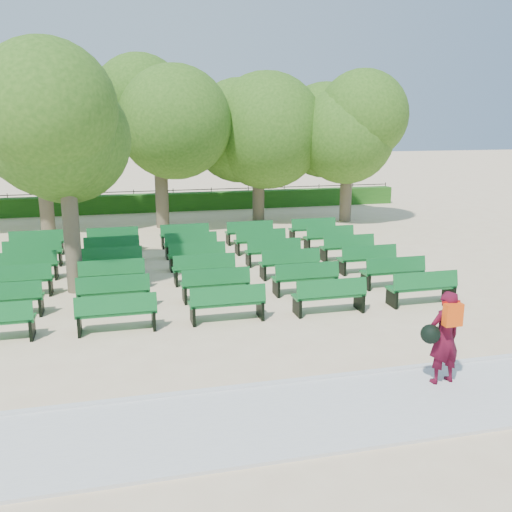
{
  "coord_description": "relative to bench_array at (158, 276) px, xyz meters",
  "views": [
    {
      "loc": [
        -1.96,
        -15.18,
        4.65
      ],
      "look_at": [
        1.58,
        -1.0,
        1.1
      ],
      "focal_mm": 40.0,
      "sensor_mm": 36.0,
      "label": 1
    }
  ],
  "objects": [
    {
      "name": "hedge",
      "position": [
        0.84,
        12.66,
        0.36
      ],
      "size": [
        26.0,
        0.7,
        0.9
      ],
      "primitive_type": "cube",
      "color": "#235B17",
      "rests_on": "ground"
    },
    {
      "name": "ground",
      "position": [
        0.84,
        -1.34,
        -0.09
      ],
      "size": [
        120.0,
        120.0,
        0.0
      ],
      "primitive_type": "plane",
      "color": "beige"
    },
    {
      "name": "tree_line",
      "position": [
        0.84,
        8.66,
        -0.09
      ],
      "size": [
        21.8,
        6.8,
        7.04
      ],
      "primitive_type": null,
      "color": "#39651B",
      "rests_on": "ground"
    },
    {
      "name": "curb",
      "position": [
        0.84,
        -7.59,
        -0.04
      ],
      "size": [
        30.0,
        0.12,
        0.1
      ],
      "primitive_type": "cube",
      "color": "silver",
      "rests_on": "ground"
    },
    {
      "name": "bench_array",
      "position": [
        0.0,
        0.0,
        0.0
      ],
      "size": [
        1.8,
        0.66,
        1.12
      ],
      "rotation": [
        0.0,
        0.0,
        0.06
      ],
      "color": "#106026",
      "rests_on": "ground"
    },
    {
      "name": "fence",
      "position": [
        0.84,
        13.06,
        -0.09
      ],
      "size": [
        26.0,
        0.1,
        1.02
      ],
      "primitive_type": null,
      "color": "black",
      "rests_on": "ground"
    },
    {
      "name": "person",
      "position": [
        4.32,
        -8.24,
        0.84
      ],
      "size": [
        0.82,
        0.51,
        1.69
      ],
      "rotation": [
        0.0,
        0.0,
        3.27
      ],
      "color": "#4C0A1D",
      "rests_on": "ground"
    },
    {
      "name": "tree_among",
      "position": [
        -2.3,
        -0.75,
        4.2
      ],
      "size": [
        4.36,
        4.36,
        6.28
      ],
      "color": "brown",
      "rests_on": "ground"
    },
    {
      "name": "paving",
      "position": [
        0.84,
        -8.74,
        -0.06
      ],
      "size": [
        30.0,
        2.2,
        0.06
      ],
      "primitive_type": "cube",
      "color": "silver",
      "rests_on": "ground"
    }
  ]
}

